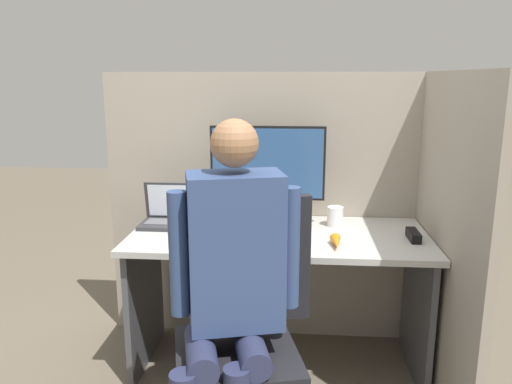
{
  "coord_description": "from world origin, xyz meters",
  "views": [
    {
      "loc": [
        0.08,
        -2.06,
        1.5
      ],
      "look_at": [
        -0.1,
        0.17,
        0.99
      ],
      "focal_mm": 35.0,
      "sensor_mm": 36.0,
      "label": 1
    }
  ],
  "objects": [
    {
      "name": "monitor",
      "position": [
        -0.07,
        0.52,
        1.05
      ],
      "size": [
        0.6,
        0.17,
        0.45
      ],
      "color": "black",
      "rests_on": "paper_box"
    },
    {
      "name": "mouse",
      "position": [
        -0.35,
        0.23,
        0.76
      ],
      "size": [
        0.07,
        0.05,
        0.04
      ],
      "color": "gray",
      "rests_on": "desk"
    },
    {
      "name": "office_chair",
      "position": [
        -0.11,
        -0.25,
        0.54
      ],
      "size": [
        0.56,
        0.61,
        1.03
      ],
      "color": "black",
      "rests_on": "ground"
    },
    {
      "name": "coffee_mug",
      "position": [
        0.29,
        0.49,
        0.79
      ],
      "size": [
        0.08,
        0.08,
        0.1
      ],
      "color": "white",
      "rests_on": "desk"
    },
    {
      "name": "stapler",
      "position": [
        0.65,
        0.29,
        0.76
      ],
      "size": [
        0.05,
        0.15,
        0.04
      ],
      "color": "black",
      "rests_on": "desk"
    },
    {
      "name": "carrot_toy",
      "position": [
        0.27,
        0.14,
        0.76
      ],
      "size": [
        0.05,
        0.16,
        0.05
      ],
      "color": "orange",
      "rests_on": "desk"
    },
    {
      "name": "laptop",
      "position": [
        -0.58,
        0.44,
        0.78
      ],
      "size": [
        0.31,
        0.2,
        0.22
      ],
      "color": "#2D2D33",
      "rests_on": "desk"
    },
    {
      "name": "paper_box",
      "position": [
        -0.07,
        0.51,
        0.77
      ],
      "size": [
        0.29,
        0.22,
        0.07
      ],
      "color": "orange",
      "rests_on": "desk"
    },
    {
      "name": "desk",
      "position": [
        0.0,
        0.34,
        0.56
      ],
      "size": [
        1.49,
        0.67,
        0.74
      ],
      "color": "#B7B7B2",
      "rests_on": "ground"
    },
    {
      "name": "person",
      "position": [
        -0.14,
        -0.4,
        0.79
      ],
      "size": [
        0.47,
        0.44,
        1.37
      ],
      "color": "#282D4C",
      "rests_on": "ground"
    },
    {
      "name": "cubicle_panel_back",
      "position": [
        0.0,
        0.7,
        0.77
      ],
      "size": [
        1.99,
        0.04,
        1.53
      ],
      "color": "gray",
      "rests_on": "ground"
    },
    {
      "name": "cubicle_panel_right",
      "position": [
        0.77,
        0.27,
        0.77
      ],
      "size": [
        0.04,
        1.31,
        1.53
      ],
      "color": "gray",
      "rests_on": "ground"
    }
  ]
}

